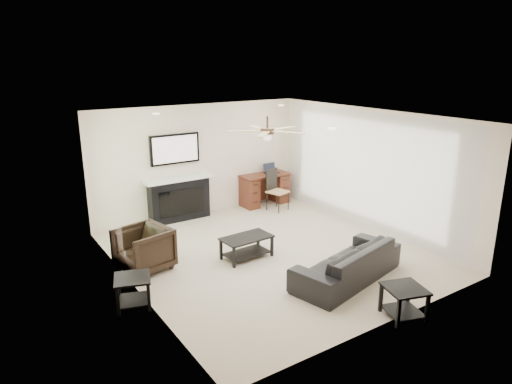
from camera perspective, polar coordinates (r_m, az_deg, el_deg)
room_shell at (r=8.09m, az=2.57°, el=3.77°), size 5.50×5.54×2.52m
sofa at (r=7.55m, az=11.33°, el=-8.59°), size 2.20×1.25×0.61m
armchair at (r=7.93m, az=-13.88°, el=-6.95°), size 0.97×0.95×0.75m
coffee_table at (r=8.21m, az=-1.18°, el=-6.92°), size 0.92×0.54×0.40m
end_table_near at (r=6.76m, az=17.97°, el=-12.99°), size 0.65×0.65×0.45m
end_table_left at (r=6.94m, az=-15.10°, el=-11.92°), size 0.63×0.63×0.45m
fireplace_unit at (r=10.00m, az=-9.66°, el=1.70°), size 1.52×0.34×1.91m
desk at (r=11.13m, az=1.06°, el=0.36°), size 1.22×0.56×0.76m
desk_chair at (r=10.67m, az=2.74°, el=0.22°), size 0.52×0.54×0.97m
laptop at (r=11.10m, az=1.98°, el=2.95°), size 0.33×0.24×0.23m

